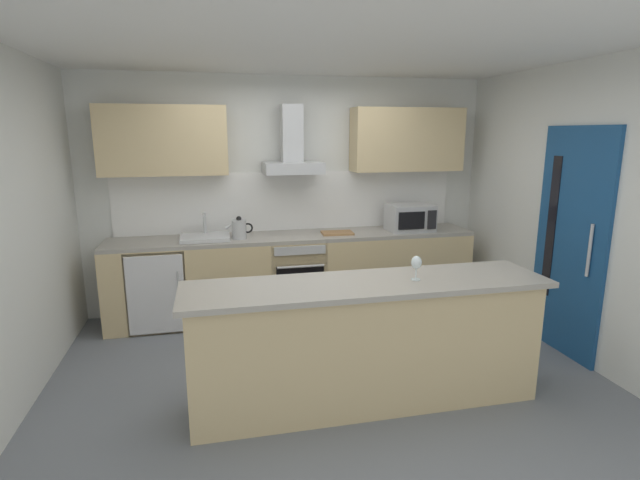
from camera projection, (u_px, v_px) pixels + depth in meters
ground at (325, 373)px, 4.12m from camera, size 5.50×4.47×0.02m
ceiling at (326, 46)px, 3.56m from camera, size 5.50×4.47×0.02m
wall_back at (289, 194)px, 5.55m from camera, size 5.50×0.12×2.60m
wall_left at (0, 235)px, 3.34m from camera, size 0.12×4.47×2.60m
wall_right at (576, 211)px, 4.34m from camera, size 0.12×4.47×2.60m
backsplash_tile at (290, 201)px, 5.50m from camera, size 3.83×0.02×0.66m
counter_back at (296, 274)px, 5.37m from camera, size 3.96×0.60×0.90m
counter_island at (367, 343)px, 3.56m from camera, size 2.64×0.64×0.95m
upper_cabinets at (292, 140)px, 5.20m from camera, size 3.91×0.32×0.70m
side_door at (570, 243)px, 4.32m from camera, size 0.08×0.85×2.05m
oven at (296, 274)px, 5.34m from camera, size 0.60×0.62×0.80m
refrigerator at (159, 286)px, 5.04m from camera, size 0.58×0.60×0.85m
microwave at (410, 218)px, 5.47m from camera, size 0.50×0.38×0.30m
sink at (205, 237)px, 5.05m from camera, size 0.50×0.40×0.26m
kettle at (239, 229)px, 5.06m from camera, size 0.29×0.15×0.24m
range_hood at (292, 152)px, 5.18m from camera, size 0.62×0.45×0.72m
wine_glass at (416, 263)px, 3.48m from camera, size 0.08×0.08×0.18m
chopping_board at (337, 233)px, 5.32m from camera, size 0.35×0.24×0.02m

